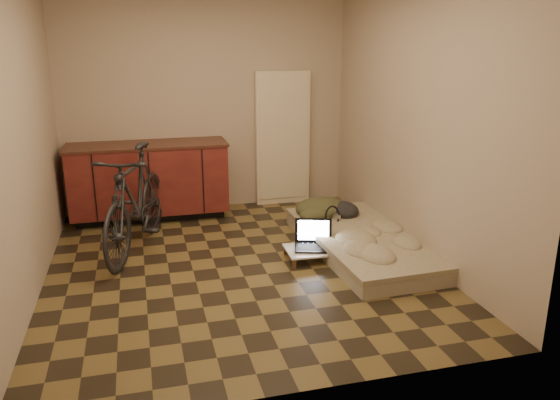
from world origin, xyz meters
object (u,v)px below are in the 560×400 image
object	(u,v)px
bicycle	(135,195)
lap_desk	(318,249)
futon	(363,242)
laptop	(313,242)

from	to	relation	value
bicycle	lap_desk	bearing A→B (deg)	-2.47
futon	laptop	distance (m)	0.55
bicycle	laptop	distance (m)	1.83
bicycle	futon	size ratio (longest dim) A/B	0.86
bicycle	lap_desk	size ratio (longest dim) A/B	2.79
bicycle	futon	world-z (taller)	bicycle
bicycle	laptop	world-z (taller)	bicycle
futon	laptop	xyz separation A→B (m)	(-0.55, -0.04, 0.07)
laptop	bicycle	bearing A→B (deg)	176.67
futon	laptop	bearing A→B (deg)	-178.27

